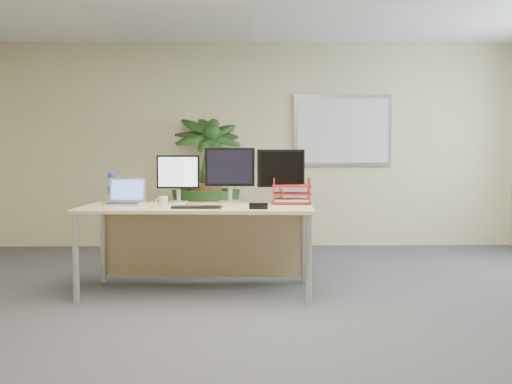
{
  "coord_description": "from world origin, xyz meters",
  "views": [
    {
      "loc": [
        -0.09,
        -3.63,
        1.26
      ],
      "look_at": [
        -0.02,
        0.35,
        0.98
      ],
      "focal_mm": 40.0,
      "sensor_mm": 36.0,
      "label": 1
    }
  ],
  "objects_px": {
    "desk": "(199,223)",
    "laptop": "(125,198)",
    "monitor_right": "(230,171)",
    "floor_plant": "(206,192)",
    "monitor_left": "(178,176)"
  },
  "relations": [
    {
      "from": "desk",
      "to": "laptop",
      "type": "xyz_separation_m",
      "value": [
        -0.67,
        0.02,
        0.23
      ]
    },
    {
      "from": "desk",
      "to": "monitor_right",
      "type": "xyz_separation_m",
      "value": [
        0.28,
        0.19,
        0.46
      ]
    },
    {
      "from": "monitor_right",
      "to": "laptop",
      "type": "xyz_separation_m",
      "value": [
        -0.95,
        -0.16,
        -0.24
      ]
    },
    {
      "from": "desk",
      "to": "floor_plant",
      "type": "xyz_separation_m",
      "value": [
        -0.08,
        2.15,
        0.13
      ]
    },
    {
      "from": "monitor_right",
      "to": "laptop",
      "type": "relative_size",
      "value": 1.47
    },
    {
      "from": "floor_plant",
      "to": "laptop",
      "type": "bearing_deg",
      "value": -105.59
    },
    {
      "from": "laptop",
      "to": "monitor_left",
      "type": "bearing_deg",
      "value": 20.73
    },
    {
      "from": "monitor_right",
      "to": "laptop",
      "type": "height_order",
      "value": "monitor_right"
    },
    {
      "from": "floor_plant",
      "to": "monitor_left",
      "type": "height_order",
      "value": "floor_plant"
    },
    {
      "from": "laptop",
      "to": "monitor_right",
      "type": "bearing_deg",
      "value": 9.68
    },
    {
      "from": "floor_plant",
      "to": "monitor_left",
      "type": "distance_m",
      "value": 1.98
    },
    {
      "from": "floor_plant",
      "to": "monitor_right",
      "type": "distance_m",
      "value": 2.02
    },
    {
      "from": "monitor_left",
      "to": "desk",
      "type": "bearing_deg",
      "value": -43.56
    },
    {
      "from": "monitor_right",
      "to": "laptop",
      "type": "distance_m",
      "value": 1.0
    },
    {
      "from": "laptop",
      "to": "floor_plant",
      "type": "bearing_deg",
      "value": 74.41
    }
  ]
}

